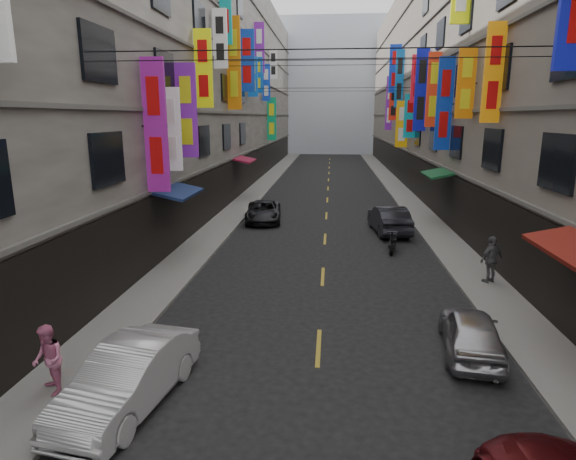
% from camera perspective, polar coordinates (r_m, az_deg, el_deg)
% --- Properties ---
extents(sidewalk_left, '(2.00, 90.00, 0.12)m').
position_cam_1_polar(sidewalk_left, '(37.07, -4.65, 3.80)').
color(sidewalk_left, slate).
rests_on(sidewalk_left, ground).
extents(sidewalk_right, '(2.00, 90.00, 0.12)m').
position_cam_1_polar(sidewalk_right, '(36.99, 14.03, 3.43)').
color(sidewalk_right, slate).
rests_on(sidewalk_right, ground).
extents(building_row_left, '(10.14, 90.00, 19.00)m').
position_cam_1_polar(building_row_left, '(38.20, -14.27, 17.92)').
color(building_row_left, '#9A958C').
rests_on(building_row_left, ground).
extents(building_row_right, '(10.14, 90.00, 19.00)m').
position_cam_1_polar(building_row_right, '(38.05, 24.23, 17.22)').
color(building_row_right, gray).
rests_on(building_row_right, ground).
extents(haze_block, '(18.00, 8.00, 22.00)m').
position_cam_1_polar(haze_block, '(86.17, 5.17, 16.45)').
color(haze_block, silver).
rests_on(haze_block, ground).
extents(shop_signage, '(14.00, 55.00, 12.23)m').
position_cam_1_polar(shop_signage, '(29.21, 4.99, 19.04)').
color(shop_signage, '#0F21B1').
rests_on(shop_signage, ground).
extents(street_awnings, '(13.99, 35.20, 0.41)m').
position_cam_1_polar(street_awnings, '(20.33, 0.83, 4.43)').
color(street_awnings, '#155028').
rests_on(street_awnings, ground).
extents(overhead_cables, '(14.00, 38.04, 1.24)m').
position_cam_1_polar(overhead_cables, '(24.19, 4.80, 19.58)').
color(overhead_cables, black).
rests_on(overhead_cables, ground).
extents(lane_markings, '(0.12, 80.20, 0.01)m').
position_cam_1_polar(lane_markings, '(33.60, 4.63, 2.73)').
color(lane_markings, gold).
rests_on(lane_markings, ground).
extents(scooter_far_right, '(0.62, 1.79, 1.14)m').
position_cam_1_polar(scooter_far_right, '(22.83, 12.29, -1.45)').
color(scooter_far_right, black).
rests_on(scooter_far_right, ground).
extents(car_left_mid, '(2.09, 4.32, 1.36)m').
position_cam_1_polar(car_left_mid, '(11.31, -18.39, -16.20)').
color(car_left_mid, white).
rests_on(car_left_mid, ground).
extents(car_left_far, '(2.44, 4.56, 1.22)m').
position_cam_1_polar(car_left_far, '(28.80, -2.92, 2.21)').
color(car_left_far, black).
rests_on(car_left_far, ground).
extents(car_right_mid, '(1.91, 3.71, 1.21)m').
position_cam_1_polar(car_right_mid, '(13.79, 20.87, -11.23)').
color(car_right_mid, '#B1B1B6').
rests_on(car_right_mid, ground).
extents(car_right_far, '(2.04, 4.63, 1.48)m').
position_cam_1_polar(car_right_far, '(26.48, 11.87, 1.25)').
color(car_right_far, '#24252C').
rests_on(car_right_far, ground).
extents(pedestrian_lfar, '(0.91, 0.93, 1.59)m').
position_cam_1_polar(pedestrian_lfar, '(12.15, -26.57, -13.61)').
color(pedestrian_lfar, pink).
rests_on(pedestrian_lfar, sidewalk_left).
extents(pedestrian_rfar, '(1.19, 1.03, 1.76)m').
position_cam_1_polar(pedestrian_rfar, '(19.26, 22.95, -3.23)').
color(pedestrian_rfar, '#5D5C5F').
rests_on(pedestrian_rfar, sidewalk_right).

